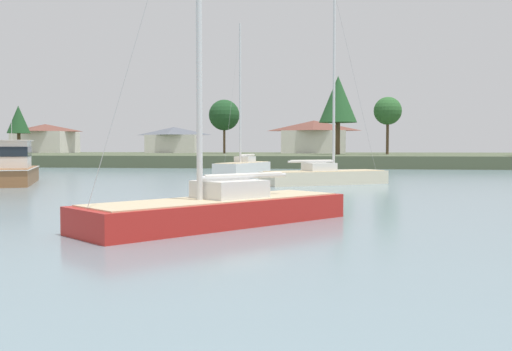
{
  "coord_description": "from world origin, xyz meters",
  "views": [
    {
      "loc": [
        12.15,
        -7.16,
        2.51
      ],
      "look_at": [
        6.92,
        29.35,
        0.74
      ],
      "focal_mm": 40.61,
      "sensor_mm": 36.0,
      "label": 1
    }
  ],
  "objects_px": {
    "sailboat_white": "(243,170)",
    "cruiser_wood": "(14,173)",
    "sailboat_cream": "(324,180)",
    "sailboat_red": "(219,216)"
  },
  "relations": [
    {
      "from": "sailboat_red",
      "to": "sailboat_white",
      "type": "bearing_deg",
      "value": 98.26
    },
    {
      "from": "cruiser_wood",
      "to": "sailboat_white",
      "type": "distance_m",
      "value": 23.18
    },
    {
      "from": "sailboat_white",
      "to": "sailboat_red",
      "type": "relative_size",
      "value": 1.18
    },
    {
      "from": "sailboat_red",
      "to": "cruiser_wood",
      "type": "bearing_deg",
      "value": 133.77
    },
    {
      "from": "sailboat_cream",
      "to": "sailboat_red",
      "type": "bearing_deg",
      "value": -97.59
    },
    {
      "from": "cruiser_wood",
      "to": "sailboat_white",
      "type": "bearing_deg",
      "value": 54.33
    },
    {
      "from": "sailboat_white",
      "to": "sailboat_red",
      "type": "height_order",
      "value": "sailboat_white"
    },
    {
      "from": "sailboat_white",
      "to": "cruiser_wood",
      "type": "bearing_deg",
      "value": -125.67
    },
    {
      "from": "sailboat_cream",
      "to": "sailboat_white",
      "type": "relative_size",
      "value": 0.89
    },
    {
      "from": "sailboat_red",
      "to": "sailboat_cream",
      "type": "bearing_deg",
      "value": 82.41
    }
  ]
}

